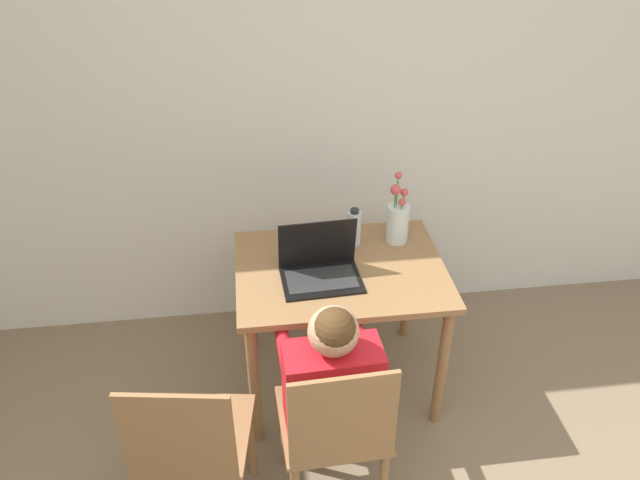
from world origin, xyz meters
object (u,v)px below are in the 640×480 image
object	(u,v)px
chair_occupied	(335,431)
laptop	(320,265)
person_seated	(330,375)
water_bottle	(354,228)
chair_spare	(192,447)
flower_vase	(398,220)

from	to	relation	value
chair_occupied	laptop	xyz separation A→B (m)	(0.02, 0.64, 0.31)
person_seated	laptop	size ratio (longest dim) A/B	2.78
laptop	water_bottle	world-z (taller)	laptop
chair_occupied	chair_spare	xyz separation A→B (m)	(-0.53, -0.01, 0.00)
laptop	flower_vase	world-z (taller)	flower_vase
chair_spare	person_seated	xyz separation A→B (m)	(0.52, 0.12, 0.18)
chair_spare	person_seated	bearing A→B (deg)	-158.07
chair_spare	water_bottle	distance (m)	1.20
chair_spare	person_seated	distance (m)	0.57
chair_spare	laptop	world-z (taller)	laptop
person_seated	flower_vase	size ratio (longest dim) A/B	2.81
person_seated	flower_vase	distance (m)	0.89
water_bottle	flower_vase	bearing A→B (deg)	0.62
person_seated	water_bottle	distance (m)	0.81
flower_vase	water_bottle	xyz separation A→B (m)	(-0.21, -0.00, -0.02)
chair_occupied	flower_vase	xyz separation A→B (m)	(0.42, 0.88, 0.37)
chair_occupied	flower_vase	bearing A→B (deg)	-118.08
chair_occupied	person_seated	xyz separation A→B (m)	(-0.00, 0.11, 0.18)
person_seated	laptop	world-z (taller)	person_seated
laptop	person_seated	bearing A→B (deg)	-96.01
chair_occupied	laptop	world-z (taller)	laptop
laptop	water_bottle	distance (m)	0.30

